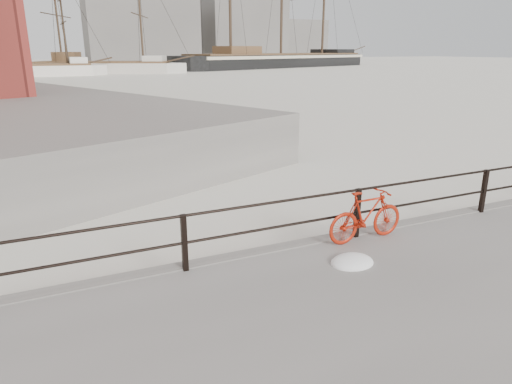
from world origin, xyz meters
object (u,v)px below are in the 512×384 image
object	(u,v)px
barque_black	(281,67)
schooner_left	(32,76)
bicycle	(366,215)
schooner_mid	(104,73)

from	to	relation	value
barque_black	schooner_left	xyz separation A→B (m)	(-51.32, -17.20, 0.00)
bicycle	barque_black	bearing A→B (deg)	62.37
schooner_left	bicycle	bearing A→B (deg)	-86.21
barque_black	schooner_mid	world-z (taller)	barque_black
bicycle	barque_black	xyz separation A→B (m)	(44.47, 89.23, -0.86)
schooner_mid	schooner_left	world-z (taller)	schooner_mid
schooner_mid	schooner_left	size ratio (longest dim) A/B	1.29
schooner_mid	schooner_left	bearing A→B (deg)	-131.93
bicycle	barque_black	size ratio (longest dim) A/B	0.03
schooner_mid	schooner_left	xyz separation A→B (m)	(-11.14, -5.27, 0.00)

